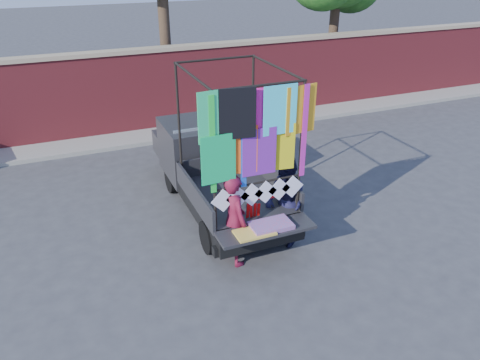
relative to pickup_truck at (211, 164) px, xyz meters
name	(u,v)px	position (x,y,z in m)	size (l,w,h in m)	color
ground	(229,242)	(-0.33, -1.97, -0.85)	(90.00, 90.00, 0.00)	#38383A
brick_wall	(147,90)	(-0.33, 5.03, 0.47)	(30.00, 0.45, 2.61)	#9A2D34
curb	(155,135)	(-0.33, 4.33, -0.79)	(30.00, 1.20, 0.12)	gray
pickup_truck	(211,164)	(0.00, 0.00, 0.00)	(2.13, 5.36, 3.37)	black
woman	(234,220)	(-0.46, -2.58, 0.05)	(0.66, 0.43, 1.81)	maroon
man	(285,202)	(0.69, -2.38, 0.07)	(0.90, 0.70, 1.85)	#171637
streamer_bundle	(256,208)	(0.02, -2.49, 0.16)	(0.85, 0.17, 0.59)	red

